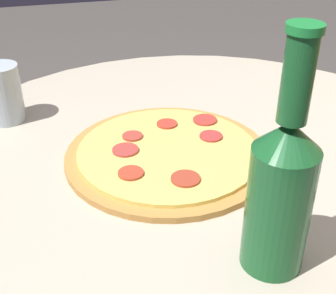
% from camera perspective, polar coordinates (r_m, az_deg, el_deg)
% --- Properties ---
extents(table, '(0.95, 0.95, 0.70)m').
position_cam_1_polar(table, '(0.85, 4.00, -11.74)').
color(table, '#B2A893').
rests_on(table, ground_plane).
extents(pizza, '(0.32, 0.32, 0.02)m').
position_cam_1_polar(pizza, '(0.73, -0.00, -0.81)').
color(pizza, '#B77F3D').
rests_on(pizza, table).
extents(beer_bottle, '(0.07, 0.07, 0.28)m').
position_cam_1_polar(beer_bottle, '(0.51, 13.14, -5.01)').
color(beer_bottle, '#195628').
rests_on(beer_bottle, table).
extents(drinking_glass, '(0.07, 0.07, 0.10)m').
position_cam_1_polar(drinking_glass, '(0.88, -19.51, 6.16)').
color(drinking_glass, '#ADBCC6').
rests_on(drinking_glass, table).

